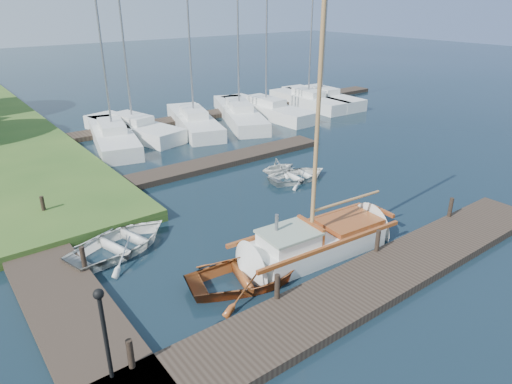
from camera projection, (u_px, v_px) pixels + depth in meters
ground at (256, 219)px, 18.87m from camera, size 160.00×160.00×0.00m
near_dock at (370, 282)px, 14.41m from camera, size 18.00×2.20×0.30m
left_dock at (38, 256)px, 15.85m from camera, size 2.20×18.00×0.30m
far_dock at (213, 163)px, 24.68m from camera, size 14.00×1.60×0.30m
pontoon at (235, 110)px, 36.07m from camera, size 30.00×1.60×0.30m
mooring_post_0 at (130, 354)px, 10.77m from camera, size 0.16×0.16×0.80m
mooring_post_1 at (277, 287)px, 13.26m from camera, size 0.16×0.16×0.80m
mooring_post_2 at (378, 241)px, 15.75m from camera, size 0.16×0.16×0.80m
mooring_post_3 at (451, 207)px, 18.25m from camera, size 0.16×0.16×0.80m
mooring_post_4 at (83, 258)px, 14.72m from camera, size 0.16×0.16×0.80m
mooring_post_5 at (43, 206)px, 18.38m from camera, size 0.16×0.16×0.80m
lamp_post at (103, 322)px, 10.03m from camera, size 0.24×0.24×2.44m
sailboat at (319, 242)px, 16.35m from camera, size 7.27×2.47×9.83m
dinghy at (251, 271)px, 14.51m from camera, size 4.68×3.84×0.85m
tender_a at (121, 240)px, 16.36m from camera, size 4.61×3.82×0.83m
tender_c at (299, 174)px, 22.73m from camera, size 3.36×2.55×0.66m
tender_d at (278, 165)px, 23.35m from camera, size 2.03×1.81×0.98m
marina_boat_0 at (113, 135)px, 28.18m from camera, size 4.10×8.77×10.71m
marina_boat_1 at (133, 127)px, 29.88m from camera, size 4.05×8.39×11.37m
marina_boat_2 at (194, 120)px, 31.51m from camera, size 4.56×8.77×11.14m
marina_boat_3 at (239, 113)px, 33.60m from camera, size 5.89×9.93×10.88m
marina_boat_4 at (266, 108)px, 34.87m from camera, size 2.59×9.10×10.42m
marina_boat_5 at (308, 100)px, 37.77m from camera, size 2.53×7.96×10.57m
marina_boat_6 at (322, 97)px, 38.84m from camera, size 2.59×8.48×9.54m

